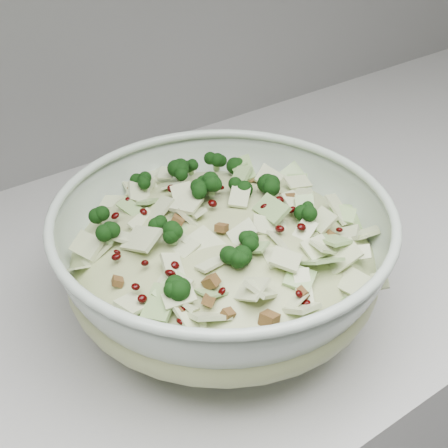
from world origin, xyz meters
The scene contains 3 objects.
counter centered at (0.00, 1.70, 0.45)m, with size 3.60×0.60×0.90m, color #A3A39F.
mixing_bowl centered at (-0.29, 1.60, 0.97)m, with size 0.35×0.35×0.13m.
salad centered at (-0.29, 1.60, 0.99)m, with size 0.37×0.37×0.13m.
Camera 1 is at (-0.56, 1.21, 1.36)m, focal length 50.00 mm.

